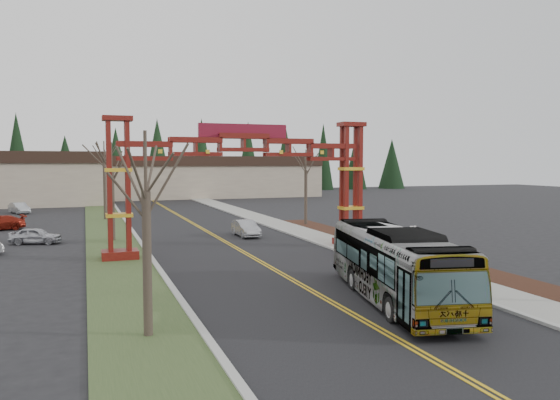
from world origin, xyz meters
name	(u,v)px	position (x,y,z in m)	size (l,w,h in m)	color
ground	(380,330)	(0.00, 0.00, 0.00)	(200.00, 200.00, 0.00)	black
road	(219,239)	(0.00, 25.00, 0.01)	(12.00, 110.00, 0.02)	black
lane_line_left	(218,239)	(-0.12, 25.00, 0.03)	(0.12, 100.00, 0.01)	gold
lane_line_right	(221,238)	(0.12, 25.00, 0.03)	(0.12, 100.00, 0.01)	gold
curb_right	(292,234)	(6.15, 25.00, 0.07)	(0.30, 110.00, 0.15)	#ACACA7
sidewalk_right	(308,234)	(7.60, 25.00, 0.08)	(2.60, 110.00, 0.14)	gray
landscape_strip	(445,263)	(10.20, 10.00, 0.06)	(2.60, 50.00, 0.12)	black
grass_median	(114,243)	(-8.00, 25.00, 0.04)	(4.00, 110.00, 0.08)	#384E27
curb_left	(140,242)	(-6.15, 25.00, 0.07)	(0.30, 110.00, 0.15)	#ACACA7
gateway_arch	(243,164)	(0.00, 18.00, 5.98)	(18.20, 1.60, 8.90)	#5A0F0B
retail_building_east	(203,176)	(10.00, 79.95, 3.51)	(38.00, 20.30, 7.00)	tan
conifer_treeline	(140,160)	(0.25, 92.00, 6.49)	(116.10, 5.60, 13.00)	black
transit_bus	(395,265)	(2.70, 3.43, 1.62)	(2.72, 11.61, 3.23)	#9EA0A5
silver_sedan	(246,228)	(2.34, 25.56, 0.67)	(1.42, 4.06, 1.34)	#A5A8AD
parked_car_near_a	(36,236)	(-13.50, 26.97, 0.62)	(1.47, 3.65, 1.24)	#BABBC2
parked_car_far_a	(19,208)	(-17.31, 53.50, 0.65)	(1.37, 3.93, 1.29)	#AEB3B7
bare_tree_median_near	(146,192)	(-8.00, 2.05, 5.05)	(3.16, 3.16, 7.17)	#382D26
bare_tree_median_mid	(112,172)	(-8.00, 26.62, 5.33)	(3.39, 3.39, 7.59)	#382D26
bare_tree_median_far	(104,162)	(-8.00, 42.80, 6.07)	(3.26, 3.26, 8.26)	#382D26
bare_tree_right_far	(306,171)	(10.00, 31.31, 5.24)	(3.00, 3.00, 7.25)	#382D26
street_sign	(413,235)	(9.51, 12.36, 1.48)	(0.47, 0.07, 2.06)	#3F3F44
barrel_south	(389,244)	(9.67, 15.52, 0.45)	(0.48, 0.48, 0.89)	#EB440D
barrel_mid	(345,235)	(8.56, 20.04, 0.55)	(0.59, 0.59, 1.10)	#EB440D
barrel_north	(348,231)	(9.96, 22.34, 0.52)	(0.56, 0.56, 1.03)	#EB440D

